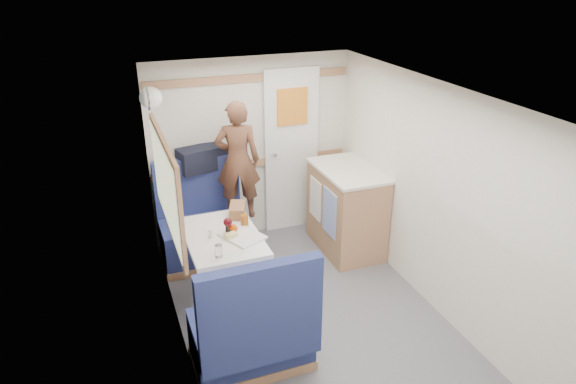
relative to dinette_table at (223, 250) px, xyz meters
name	(u,v)px	position (x,y,z in m)	size (l,w,h in m)	color
floor	(338,358)	(0.65, -1.00, -0.57)	(4.50, 4.50, 0.00)	#515156
ceiling	(351,112)	(0.65, -1.00, 1.43)	(4.50, 4.50, 0.00)	silver
wall_back	(252,150)	(0.65, 1.25, 0.43)	(2.20, 0.02, 2.00)	silver
wall_left	(189,280)	(-0.45, -1.00, 0.43)	(0.02, 4.50, 2.00)	silver
wall_right	(471,224)	(1.75, -1.00, 0.43)	(0.02, 4.50, 2.00)	silver
oak_trim_low	(253,163)	(0.65, 1.23, 0.28)	(2.15, 0.02, 0.08)	olive
oak_trim_high	(250,78)	(0.65, 1.23, 1.21)	(2.15, 0.02, 0.08)	olive
side_window	(166,185)	(-0.43, 0.00, 0.68)	(0.04, 1.30, 0.72)	#B1B99D
rear_door	(291,148)	(1.10, 1.22, 0.41)	(0.62, 0.12, 1.86)	white
dinette_table	(223,250)	(0.00, 0.00, 0.00)	(0.62, 0.92, 0.72)	white
bench_far	(204,233)	(0.00, 0.86, -0.27)	(0.90, 0.59, 1.05)	navy
bench_near	(253,337)	(0.00, -0.86, -0.27)	(0.90, 0.59, 1.05)	navy
ledge	(195,172)	(0.00, 1.12, 0.31)	(0.90, 0.14, 0.04)	olive
dome_light	(151,98)	(-0.39, 0.85, 1.18)	(0.20, 0.20, 0.20)	white
galley_counter	(346,209)	(1.47, 0.55, -0.10)	(0.57, 0.92, 0.92)	olive
person	(238,160)	(0.38, 0.83, 0.49)	(0.44, 0.29, 1.22)	brown
duffel_bag	(203,158)	(0.09, 1.12, 0.45)	(0.50, 0.24, 0.24)	black
tray	(242,236)	(0.15, -0.09, 0.16)	(0.27, 0.36, 0.02)	white
orange_fruit	(234,228)	(0.10, -0.01, 0.21)	(0.07, 0.07, 0.07)	orange
cheese_block	(231,235)	(0.05, -0.09, 0.19)	(0.10, 0.06, 0.03)	#EED489
wine_glass	(228,223)	(0.05, -0.03, 0.28)	(0.08, 0.08, 0.17)	white
tumbler_left	(219,251)	(-0.11, -0.34, 0.21)	(0.06, 0.06, 0.10)	silver
beer_glass	(244,221)	(0.22, 0.09, 0.21)	(0.07, 0.07, 0.11)	#8F4F14
pepper_grinder	(228,228)	(0.05, 0.01, 0.21)	(0.04, 0.04, 0.10)	black
salt_grinder	(210,233)	(-0.10, -0.01, 0.20)	(0.03, 0.03, 0.08)	silver
bread_loaf	(237,210)	(0.22, 0.32, 0.21)	(0.13, 0.25, 0.10)	olive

